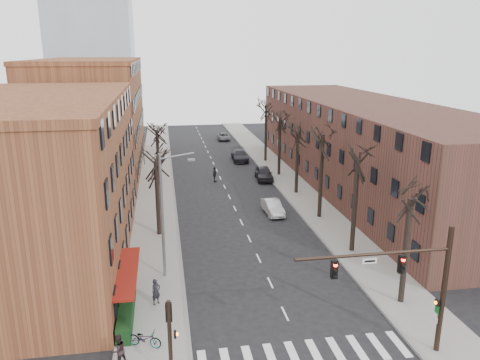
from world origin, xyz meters
name	(u,v)px	position (x,y,z in m)	size (l,w,h in m)	color
ground	(304,354)	(0.00, 0.00, 0.00)	(160.00, 160.00, 0.00)	black
sidewalk_left	(156,182)	(-8.00, 35.00, 0.07)	(4.00, 90.00, 0.15)	gray
sidewalk_right	(284,177)	(8.00, 35.00, 0.07)	(4.00, 90.00, 0.15)	gray
building_left_near	(42,183)	(-16.00, 15.00, 6.00)	(12.00, 26.00, 12.00)	brown
building_left_far	(93,117)	(-16.00, 44.00, 7.00)	(12.00, 28.00, 14.00)	brown
building_right	(362,144)	(16.00, 30.00, 5.00)	(12.00, 50.00, 10.00)	#502B25
awning_left	(130,310)	(-9.40, 6.00, 0.00)	(1.20, 7.00, 0.15)	maroon
hedge	(127,309)	(-9.50, 5.00, 0.65)	(0.80, 6.00, 1.00)	#133616
tree_right_a	(400,303)	(7.60, 4.00, 0.00)	(5.20, 5.20, 10.00)	black
tree_right_b	(351,252)	(7.60, 12.00, 0.00)	(5.20, 5.20, 10.80)	black
tree_right_c	(319,218)	(7.60, 20.00, 0.00)	(5.20, 5.20, 11.60)	black
tree_right_d	(296,193)	(7.60, 28.00, 0.00)	(5.20, 5.20, 10.00)	black
tree_right_e	(279,175)	(7.60, 36.00, 0.00)	(5.20, 5.20, 10.80)	black
tree_right_f	(265,161)	(7.60, 44.00, 0.00)	(5.20, 5.20, 11.60)	black
tree_left_a	(159,235)	(-7.60, 18.00, 0.00)	(5.20, 5.20, 9.50)	black
tree_left_b	(159,185)	(-7.60, 34.00, 0.00)	(5.20, 5.20, 9.50)	black
signal_mast_arm	(417,280)	(5.45, -1.00, 4.40)	(8.14, 0.30, 7.20)	black
signal_pole_left	(170,334)	(-6.99, -0.95, 2.61)	(0.47, 0.44, 4.40)	black
streetlight	(165,211)	(-7.03, 10.00, 5.01)	(2.45, 0.22, 9.03)	slate
silver_sedan	(273,207)	(3.43, 21.84, 0.68)	(1.45, 4.16, 1.37)	silver
parked_car_near	(264,173)	(5.25, 34.27, 0.82)	(1.93, 4.81, 1.64)	black
parked_car_mid	(240,156)	(3.99, 44.99, 0.78)	(2.18, 5.36, 1.56)	black
parked_car_far	(224,137)	(3.80, 61.50, 0.62)	(2.05, 4.45, 1.24)	#53555A
pedestrian_a	(156,292)	(-7.76, 6.21, 0.99)	(0.62, 0.40, 1.69)	black
pedestrian_b	(118,350)	(-9.60, 0.56, 0.98)	(0.80, 0.63, 1.65)	black
pedestrian_crossing	(215,175)	(-0.91, 34.23, 0.94)	(1.11, 0.46, 1.89)	black
bicycle	(145,338)	(-8.36, 1.85, 0.65)	(0.66, 1.90, 1.00)	gray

